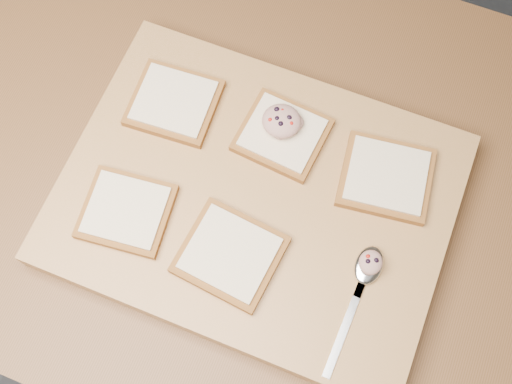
% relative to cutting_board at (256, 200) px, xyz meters
% --- Properties ---
extents(ground, '(4.00, 4.00, 0.00)m').
position_rel_cutting_board_xyz_m(ground, '(0.10, 0.06, -0.92)').
color(ground, '#515459').
rests_on(ground, ground).
extents(island_counter, '(2.00, 0.80, 0.90)m').
position_rel_cutting_board_xyz_m(island_counter, '(0.10, 0.06, -0.47)').
color(island_counter, slate).
rests_on(island_counter, ground).
extents(cutting_board, '(0.53, 0.41, 0.04)m').
position_rel_cutting_board_xyz_m(cutting_board, '(0.00, 0.00, 0.00)').
color(cutting_board, '#B07B4B').
rests_on(cutting_board, island_counter).
extents(bread_far_left, '(0.13, 0.12, 0.02)m').
position_rel_cutting_board_xyz_m(bread_far_left, '(-0.16, 0.09, 0.03)').
color(bread_far_left, brown).
rests_on(bread_far_left, cutting_board).
extents(bread_far_center, '(0.13, 0.12, 0.02)m').
position_rel_cutting_board_xyz_m(bread_far_center, '(0.00, 0.10, 0.03)').
color(bread_far_center, brown).
rests_on(bread_far_center, cutting_board).
extents(bread_far_right, '(0.14, 0.13, 0.02)m').
position_rel_cutting_board_xyz_m(bread_far_right, '(0.16, 0.09, 0.03)').
color(bread_far_right, brown).
rests_on(bread_far_right, cutting_board).
extents(bread_near_left, '(0.13, 0.12, 0.02)m').
position_rel_cutting_board_xyz_m(bread_near_left, '(-0.15, -0.09, 0.03)').
color(bread_near_left, brown).
rests_on(bread_near_left, cutting_board).
extents(bread_near_center, '(0.14, 0.13, 0.02)m').
position_rel_cutting_board_xyz_m(bread_near_center, '(0.00, -0.09, 0.03)').
color(bread_near_center, brown).
rests_on(bread_near_center, cutting_board).
extents(tuna_salad_dollop, '(0.06, 0.05, 0.03)m').
position_rel_cutting_board_xyz_m(tuna_salad_dollop, '(-0.00, 0.11, 0.05)').
color(tuna_salad_dollop, tan).
rests_on(tuna_salad_dollop, bread_far_center).
extents(spoon, '(0.04, 0.18, 0.01)m').
position_rel_cutting_board_xyz_m(spoon, '(0.18, -0.05, 0.03)').
color(spoon, silver).
rests_on(spoon, cutting_board).
extents(spoon_salad, '(0.03, 0.03, 0.02)m').
position_rel_cutting_board_xyz_m(spoon_salad, '(0.18, -0.04, 0.04)').
color(spoon_salad, tan).
rests_on(spoon_salad, spoon).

